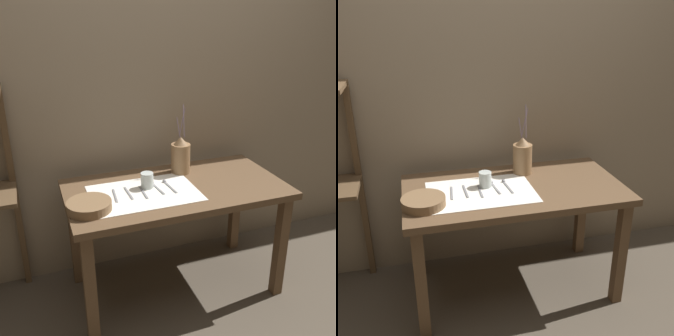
# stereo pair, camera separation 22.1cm
# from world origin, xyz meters

# --- Properties ---
(ground_plane) EXTENTS (12.00, 12.00, 0.00)m
(ground_plane) POSITION_xyz_m (0.00, 0.00, 0.00)
(ground_plane) COLOR brown
(stone_wall_back) EXTENTS (7.00, 0.06, 2.40)m
(stone_wall_back) POSITION_xyz_m (0.00, 0.45, 1.20)
(stone_wall_back) COLOR gray
(stone_wall_back) RESTS_ON ground_plane
(wooden_table) EXTENTS (1.26, 0.67, 0.71)m
(wooden_table) POSITION_xyz_m (0.00, 0.00, 0.61)
(wooden_table) COLOR brown
(wooden_table) RESTS_ON ground_plane
(linen_cloth) EXTENTS (0.60, 0.41, 0.00)m
(linen_cloth) POSITION_xyz_m (-0.20, -0.03, 0.71)
(linen_cloth) COLOR white
(linen_cloth) RESTS_ON wooden_table
(pitcher_with_flowers) EXTENTS (0.12, 0.12, 0.43)m
(pitcher_with_flowers) POSITION_xyz_m (0.10, 0.18, 0.82)
(pitcher_with_flowers) COLOR olive
(pitcher_with_flowers) RESTS_ON wooden_table
(wooden_bowl) EXTENTS (0.23, 0.23, 0.05)m
(wooden_bowl) POSITION_xyz_m (-0.52, -0.12, 0.73)
(wooden_bowl) COLOR brown
(wooden_bowl) RESTS_ON wooden_table
(glass_tumbler_near) EXTENTS (0.07, 0.07, 0.09)m
(glass_tumbler_near) POSITION_xyz_m (-0.16, 0.03, 0.76)
(glass_tumbler_near) COLOR #B7C1BC
(glass_tumbler_near) RESTS_ON wooden_table
(fork_outer) EXTENTS (0.03, 0.16, 0.00)m
(fork_outer) POSITION_xyz_m (-0.36, -0.01, 0.71)
(fork_outer) COLOR gray
(fork_outer) RESTS_ON wooden_table
(fork_inner) EXTENTS (0.01, 0.16, 0.00)m
(fork_inner) POSITION_xyz_m (-0.28, -0.01, 0.71)
(fork_inner) COLOR gray
(fork_inner) RESTS_ON wooden_table
(knife_center) EXTENTS (0.02, 0.16, 0.00)m
(knife_center) POSITION_xyz_m (-0.20, -0.02, 0.71)
(knife_center) COLOR gray
(knife_center) RESTS_ON wooden_table
(spoon_outer) EXTENTS (0.03, 0.18, 0.02)m
(spoon_outer) POSITION_xyz_m (-0.12, 0.05, 0.71)
(spoon_outer) COLOR gray
(spoon_outer) RESTS_ON wooden_table
(spoon_inner) EXTENTS (0.03, 0.18, 0.02)m
(spoon_inner) POSITION_xyz_m (-0.04, 0.04, 0.71)
(spoon_inner) COLOR gray
(spoon_inner) RESTS_ON wooden_table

